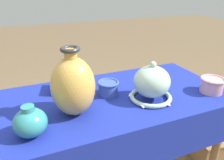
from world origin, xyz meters
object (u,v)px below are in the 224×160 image
mosaic_tile_box (67,84)px  wooden_crate (213,145)px  cup_wide_rose (212,85)px  bowl_shallow_terracotta (157,75)px  vase_tall_bulbous (73,86)px  jar_round_teal (30,122)px  cup_wide_cobalt (108,88)px  vase_dome_bell (152,84)px

mosaic_tile_box → wooden_crate: bearing=6.7°
cup_wide_rose → bowl_shallow_terracotta: cup_wide_rose is taller
vase_tall_bulbous → jar_round_teal: 0.22m
bowl_shallow_terracotta → wooden_crate: size_ratio=0.32×
mosaic_tile_box → jar_round_teal: 0.39m
jar_round_teal → cup_wide_cobalt: jar_round_teal is taller
vase_dome_bell → cup_wide_rose: 0.34m
mosaic_tile_box → bowl_shallow_terracotta: mosaic_tile_box is taller
mosaic_tile_box → bowl_shallow_terracotta: 0.52m
vase_tall_bulbous → mosaic_tile_box: vase_tall_bulbous is taller
cup_wide_rose → bowl_shallow_terracotta: bearing=125.5°
cup_wide_rose → mosaic_tile_box: bearing=155.4°
cup_wide_rose → cup_wide_cobalt: bearing=160.6°
vase_tall_bulbous → cup_wide_cobalt: size_ratio=2.72×
cup_wide_cobalt → cup_wide_rose: bearing=-19.4°
jar_round_teal → cup_wide_cobalt: bearing=26.3°
mosaic_tile_box → bowl_shallow_terracotta: bearing=6.0°
vase_tall_bulbous → cup_wide_rose: size_ratio=2.39×
cup_wide_cobalt → vase_dome_bell: bearing=-34.7°
vase_tall_bulbous → wooden_crate: size_ratio=0.82×
vase_tall_bulbous → vase_dome_bell: (0.37, -0.02, -0.05)m
jar_round_teal → bowl_shallow_terracotta: (0.72, 0.26, -0.02)m
cup_wide_cobalt → bowl_shallow_terracotta: cup_wide_cobalt is taller
vase_dome_bell → jar_round_teal: 0.57m
mosaic_tile_box → cup_wide_cobalt: size_ratio=1.65×
cup_wide_rose → bowl_shallow_terracotta: 0.30m
jar_round_teal → vase_tall_bulbous: bearing=25.2°
mosaic_tile_box → wooden_crate: (1.05, -0.13, -0.65)m
vase_dome_bell → mosaic_tile_box: size_ratio=1.20×
vase_tall_bulbous → bowl_shallow_terracotta: vase_tall_bulbous is taller
cup_wide_cobalt → bowl_shallow_terracotta: size_ratio=0.93×
vase_tall_bulbous → cup_wide_cobalt: vase_tall_bulbous is taller
bowl_shallow_terracotta → wooden_crate: bowl_shallow_terracotta is taller
cup_wide_rose → bowl_shallow_terracotta: (-0.18, 0.25, -0.01)m
mosaic_tile_box → jar_round_teal: bearing=-108.6°
mosaic_tile_box → cup_wide_rose: bearing=-11.0°
jar_round_teal → cup_wide_cobalt: 0.43m
jar_round_teal → vase_dome_bell: bearing=7.0°
vase_tall_bulbous → vase_dome_bell: vase_tall_bulbous is taller
vase_tall_bulbous → bowl_shallow_terracotta: bearing=17.7°
jar_round_teal → cup_wide_rose: jar_round_teal is taller
vase_tall_bulbous → wooden_crate: vase_tall_bulbous is taller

